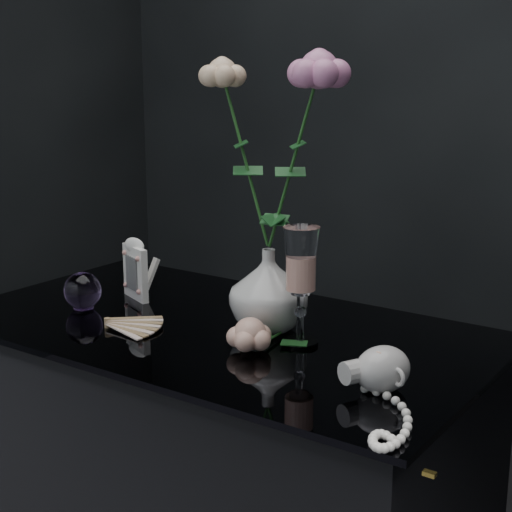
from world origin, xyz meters
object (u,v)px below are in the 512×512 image
Objects in this scene: wine_glass at (301,287)px; loose_rose at (250,334)px; pearl_jar at (383,367)px; paperweight at (83,290)px; vase at (268,290)px; picture_frame at (135,268)px.

wine_glass is 0.12m from loose_rose.
pearl_jar reaches higher than loose_rose.
wine_glass is 0.49m from paperweight.
vase is at bearing -179.18° from pearl_jar.
pearl_jar is at bearing -26.19° from wine_glass.
vase is at bearing 112.84° from loose_rose.
paperweight is 0.29× the size of pearl_jar.
paperweight is at bearing -171.49° from wine_glass.
vase is 2.02× the size of paperweight.
picture_frame is at bearing 166.57° from loose_rose.
wine_glass is 1.60× the size of picture_frame.
picture_frame is (-0.35, 0.01, -0.01)m from vase.
vase is 0.88× the size of loose_rose.
paperweight is at bearing -86.37° from picture_frame.
wine_glass reaches higher than picture_frame.
paperweight is (-0.04, -0.12, -0.03)m from picture_frame.
wine_glass is at bearing 16.83° from picture_frame.
picture_frame reaches higher than paperweight.
picture_frame is 0.51× the size of pearl_jar.
picture_frame is at bearing 174.33° from wine_glass.
vase reaches higher than pearl_jar.
vase is 0.34m from pearl_jar.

